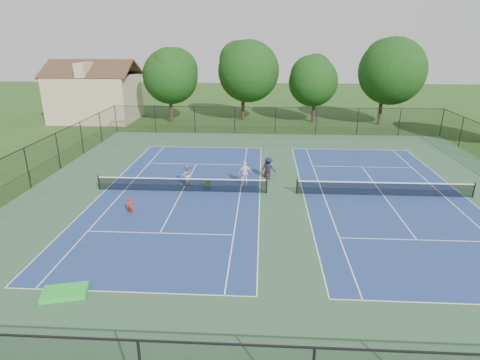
# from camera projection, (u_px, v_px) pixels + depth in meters

# --- Properties ---
(ground) EXTENTS (140.00, 140.00, 0.00)m
(ground) POSITION_uv_depth(u_px,v_px,m) (281.00, 193.00, 27.93)
(ground) COLOR #234716
(ground) RESTS_ON ground
(court_pad) EXTENTS (36.00, 36.00, 0.01)m
(court_pad) POSITION_uv_depth(u_px,v_px,m) (281.00, 193.00, 27.93)
(court_pad) COLOR #325A3D
(court_pad) RESTS_ON ground
(tennis_court_left) EXTENTS (12.00, 23.83, 1.07)m
(tennis_court_left) POSITION_uv_depth(u_px,v_px,m) (182.00, 190.00, 28.27)
(tennis_court_left) COLOR navy
(tennis_court_left) RESTS_ON ground
(tennis_court_right) EXTENTS (12.00, 23.83, 1.07)m
(tennis_court_right) POSITION_uv_depth(u_px,v_px,m) (384.00, 194.00, 27.52)
(tennis_court_right) COLOR navy
(tennis_court_right) RESTS_ON ground
(perimeter_fence) EXTENTS (36.08, 36.08, 3.02)m
(perimeter_fence) POSITION_uv_depth(u_px,v_px,m) (282.00, 172.00, 27.39)
(perimeter_fence) COLOR black
(perimeter_fence) RESTS_ON ground
(tree_back_a) EXTENTS (6.80, 6.80, 9.15)m
(tree_back_a) POSITION_uv_depth(u_px,v_px,m) (169.00, 73.00, 49.13)
(tree_back_a) COLOR #2D2116
(tree_back_a) RESTS_ON ground
(tree_back_b) EXTENTS (7.60, 7.60, 10.03)m
(tree_back_b) POSITION_uv_depth(u_px,v_px,m) (243.00, 68.00, 50.34)
(tree_back_b) COLOR #2D2116
(tree_back_b) RESTS_ON ground
(tree_back_c) EXTENTS (6.00, 6.00, 8.40)m
(tree_back_c) POSITION_uv_depth(u_px,v_px,m) (316.00, 78.00, 49.30)
(tree_back_c) COLOR #2D2116
(tree_back_c) RESTS_ON ground
(tree_back_d) EXTENTS (7.80, 7.80, 10.37)m
(tree_back_d) POSITION_uv_depth(u_px,v_px,m) (385.00, 68.00, 47.48)
(tree_back_d) COLOR #2D2116
(tree_back_d) RESTS_ON ground
(clapboard_house) EXTENTS (10.80, 8.10, 7.65)m
(clapboard_house) POSITION_uv_depth(u_px,v_px,m) (95.00, 96.00, 51.60)
(clapboard_house) COLOR tan
(clapboard_house) RESTS_ON ground
(child_player) EXTENTS (0.48, 0.38, 1.14)m
(child_player) POSITION_uv_depth(u_px,v_px,m) (130.00, 206.00, 24.45)
(child_player) COLOR red
(child_player) RESTS_ON ground
(instructor) EXTENTS (0.91, 0.80, 1.58)m
(instructor) POSITION_uv_depth(u_px,v_px,m) (187.00, 175.00, 29.20)
(instructor) COLOR #9B9B9E
(instructor) RESTS_ON ground
(bystander_a) EXTENTS (1.13, 0.78, 1.78)m
(bystander_a) POSITION_uv_depth(u_px,v_px,m) (245.00, 173.00, 29.34)
(bystander_a) COLOR white
(bystander_a) RESTS_ON ground
(bystander_b) EXTENTS (1.23, 0.89, 1.71)m
(bystander_b) POSITION_uv_depth(u_px,v_px,m) (268.00, 168.00, 30.51)
(bystander_b) COLOR #181734
(bystander_b) RESTS_ON ground
(bystander_c) EXTENTS (0.77, 0.54, 1.49)m
(bystander_c) POSITION_uv_depth(u_px,v_px,m) (267.00, 168.00, 30.97)
(bystander_c) COLOR maroon
(bystander_c) RESTS_ON ground
(ball_crate) EXTENTS (0.45, 0.39, 0.29)m
(ball_crate) POSITION_uv_depth(u_px,v_px,m) (207.00, 188.00, 28.59)
(ball_crate) COLOR navy
(ball_crate) RESTS_ON ground
(ball_hopper) EXTENTS (0.39, 0.34, 0.41)m
(ball_hopper) POSITION_uv_depth(u_px,v_px,m) (207.00, 183.00, 28.47)
(ball_hopper) COLOR #1CA11C
(ball_hopper) RESTS_ON ball_crate
(green_tarp) EXTENTS (2.03, 1.51, 0.21)m
(green_tarp) POSITION_uv_depth(u_px,v_px,m) (65.00, 292.00, 16.96)
(green_tarp) COLOR green
(green_tarp) RESTS_ON ground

